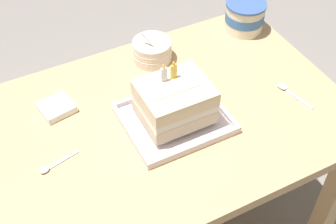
{
  "coord_description": "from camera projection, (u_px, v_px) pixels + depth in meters",
  "views": [
    {
      "loc": [
        -0.41,
        -0.85,
        1.72
      ],
      "look_at": [
        0.01,
        -0.01,
        0.76
      ],
      "focal_mm": 49.9,
      "sensor_mm": 36.0,
      "label": 1
    }
  ],
  "objects": [
    {
      "name": "serving_spoon_near_tray",
      "position": [
        50.0,
        167.0,
        1.24
      ],
      "size": [
        0.12,
        0.04,
        0.01
      ],
      "color": "silver",
      "rests_on": "dining_table"
    },
    {
      "name": "napkin_pile",
      "position": [
        57.0,
        108.0,
        1.38
      ],
      "size": [
        0.11,
        0.1,
        0.02
      ],
      "color": "white",
      "rests_on": "dining_table"
    },
    {
      "name": "dining_table",
      "position": [
        162.0,
        142.0,
        1.45
      ],
      "size": [
        1.11,
        0.73,
        0.73
      ],
      "color": "tan",
      "rests_on": "ground_plane"
    },
    {
      "name": "bowl_stack",
      "position": [
        152.0,
        51.0,
        1.53
      ],
      "size": [
        0.13,
        0.13,
        0.11
      ],
      "color": "silver",
      "rests_on": "dining_table"
    },
    {
      "name": "ice_cream_tub",
      "position": [
        245.0,
        16.0,
        1.64
      ],
      "size": [
        0.14,
        0.14,
        0.11
      ],
      "color": "silver",
      "rests_on": "dining_table"
    },
    {
      "name": "serving_spoon_by_bowls",
      "position": [
        286.0,
        89.0,
        1.45
      ],
      "size": [
        0.04,
        0.14,
        0.01
      ],
      "color": "silver",
      "rests_on": "dining_table"
    },
    {
      "name": "foil_tray",
      "position": [
        174.0,
        119.0,
        1.35
      ],
      "size": [
        0.29,
        0.26,
        0.02
      ],
      "color": "silver",
      "rests_on": "dining_table"
    },
    {
      "name": "birthday_cake",
      "position": [
        175.0,
        101.0,
        1.3
      ],
      "size": [
        0.19,
        0.16,
        0.17
      ],
      "color": "beige",
      "rests_on": "foil_tray"
    }
  ]
}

